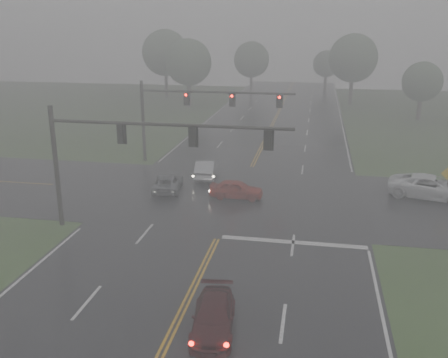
% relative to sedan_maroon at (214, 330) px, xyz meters
% --- Properties ---
extents(main_road, '(18.00, 160.00, 0.02)m').
position_rel_sedan_maroon_xyz_m(main_road, '(-1.66, 15.01, 0.00)').
color(main_road, black).
rests_on(main_road, ground).
extents(cross_street, '(120.00, 14.00, 0.02)m').
position_rel_sedan_maroon_xyz_m(cross_street, '(-1.66, 17.01, 0.00)').
color(cross_street, black).
rests_on(cross_street, ground).
extents(stop_bar, '(8.50, 0.50, 0.01)m').
position_rel_sedan_maroon_xyz_m(stop_bar, '(2.84, 9.41, 0.00)').
color(stop_bar, silver).
rests_on(stop_bar, ground).
extents(sedan_maroon, '(2.20, 4.40, 1.23)m').
position_rel_sedan_maroon_xyz_m(sedan_maroon, '(0.00, 0.00, 0.00)').
color(sedan_maroon, black).
rests_on(sedan_maroon, ground).
extents(sedan_red, '(3.94, 1.59, 1.34)m').
position_rel_sedan_maroon_xyz_m(sedan_red, '(-1.72, 16.57, 0.00)').
color(sedan_red, '#9E180E').
rests_on(sedan_red, ground).
extents(sedan_silver, '(2.08, 4.63, 1.48)m').
position_rel_sedan_maroon_xyz_m(sedan_silver, '(-5.03, 21.20, 0.00)').
color(sedan_silver, '#989A9F').
rests_on(sedan_silver, ground).
extents(car_grey, '(2.63, 4.58, 1.20)m').
position_rel_sedan_maroon_xyz_m(car_grey, '(-7.19, 17.35, 0.00)').
color(car_grey, '#53565A').
rests_on(car_grey, ground).
extents(pickup_white, '(6.50, 4.20, 1.66)m').
position_rel_sedan_maroon_xyz_m(pickup_white, '(12.33, 19.20, 0.00)').
color(pickup_white, silver).
rests_on(pickup_white, ground).
extents(signal_gantry_near, '(14.67, 0.33, 7.64)m').
position_rel_sedan_maroon_xyz_m(signal_gantry_near, '(-7.30, 9.50, 5.39)').
color(signal_gantry_near, black).
rests_on(signal_gantry_near, ground).
extents(signal_gantry_far, '(13.96, 0.38, 7.42)m').
position_rel_sedan_maroon_xyz_m(signal_gantry_far, '(-7.51, 25.51, 5.24)').
color(signal_gantry_far, black).
rests_on(signal_gantry_far, ground).
extents(sign_diamond_east, '(1.12, 0.27, 2.72)m').
position_rel_sedan_maroon_xyz_m(sign_diamond_east, '(13.23, 18.44, 1.84)').
color(sign_diamond_east, black).
rests_on(sign_diamond_east, ground).
extents(tree_nw_a, '(7.00, 7.00, 10.28)m').
position_rel_sedan_maroon_xyz_m(tree_nw_a, '(-15.64, 57.13, 6.76)').
color(tree_nw_a, '#382C24').
rests_on(tree_nw_a, ground).
extents(tree_ne_a, '(7.48, 7.48, 10.99)m').
position_rel_sedan_maroon_xyz_m(tree_ne_a, '(8.96, 63.81, 7.23)').
color(tree_ne_a, '#382C24').
rests_on(tree_ne_a, ground).
extents(tree_n_mid, '(6.40, 6.40, 9.40)m').
position_rel_sedan_maroon_xyz_m(tree_n_mid, '(-8.21, 73.56, 6.18)').
color(tree_n_mid, '#382C24').
rests_on(tree_n_mid, ground).
extents(tree_e_near, '(5.22, 5.22, 7.66)m').
position_rel_sedan_maroon_xyz_m(tree_e_near, '(17.25, 52.27, 5.03)').
color(tree_e_near, '#382C24').
rests_on(tree_e_near, ground).
extents(tree_nw_b, '(7.87, 7.87, 11.56)m').
position_rel_sedan_maroon_xyz_m(tree_nw_b, '(-22.17, 66.64, 7.61)').
color(tree_nw_b, '#382C24').
rests_on(tree_nw_b, ground).
extents(tree_n_far, '(5.13, 5.13, 7.54)m').
position_rel_sedan_maroon_xyz_m(tree_n_far, '(5.17, 82.68, 4.95)').
color(tree_n_far, '#382C24').
rests_on(tree_n_far, ground).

